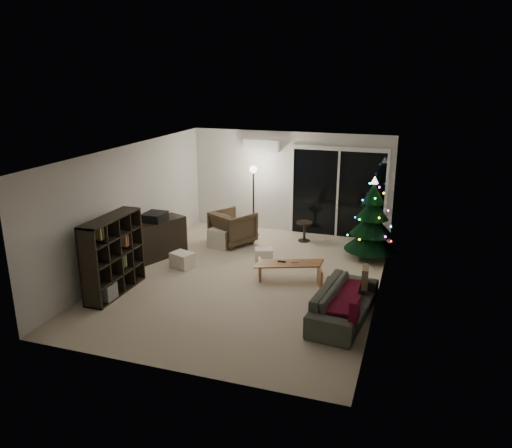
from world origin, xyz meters
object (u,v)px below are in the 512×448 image
Objects in this scene: media_cabinet at (156,239)px; sofa at (344,303)px; armchair at (233,228)px; coffee_table at (289,272)px; bookshelf at (105,254)px; christmas_tree at (372,218)px.

sofa is at bearing 3.09° from media_cabinet.
media_cabinet reaches higher than armchair.
coffee_table is (-1.22, 1.14, -0.08)m from sofa.
coffee_table is (3.08, 1.45, -0.52)m from bookshelf.
bookshelf reaches higher than armchair.
bookshelf reaches higher than coffee_table.
bookshelf is at bearing -143.60° from christmas_tree.
armchair is 3.19m from christmas_tree.
bookshelf is 1.15× the size of coffee_table.
sofa is at bearing 165.00° from armchair.
armchair is 0.46× the size of sofa.
bookshelf reaches higher than sofa.
bookshelf is 1.08× the size of media_cabinet.
bookshelf is at bearing -67.39° from media_cabinet.
sofa is (4.30, 0.31, -0.44)m from bookshelf.
armchair is at bearing 81.93° from bookshelf.
coffee_table is at bearing 15.46° from media_cabinet.
media_cabinet is 1.85m from armchair.
sofa reaches higher than coffee_table.
christmas_tree is at bearing 49.82° from bookshelf.
coffee_table is at bearing 38.68° from bookshelf.
coffee_table is at bearing -126.46° from christmas_tree.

